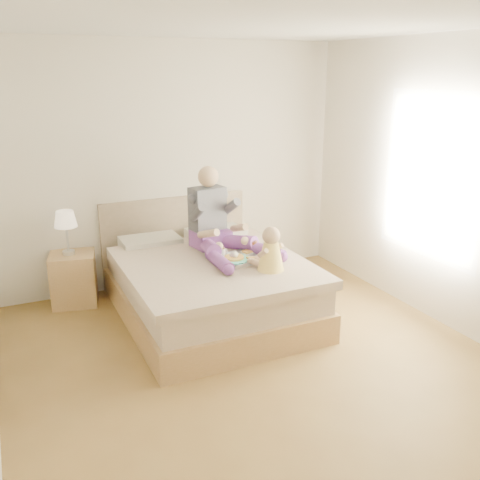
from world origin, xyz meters
name	(u,v)px	position (x,y,z in m)	size (l,w,h in m)	color
room	(265,187)	(0.08, 0.01, 1.51)	(4.02, 4.22, 2.71)	brown
bed	(207,283)	(0.00, 1.08, 0.32)	(1.70, 2.18, 1.00)	#977446
nightstand	(74,279)	(-1.19, 1.88, 0.28)	(0.53, 0.49, 0.55)	#977446
lamp	(66,222)	(-1.21, 1.88, 0.91)	(0.23, 0.23, 0.46)	silver
adult	(217,226)	(0.18, 1.23, 0.86)	(0.73, 1.09, 0.87)	#683482
tray	(242,256)	(0.28, 0.85, 0.64)	(0.56, 0.48, 0.14)	silver
baby	(270,252)	(0.39, 0.48, 0.78)	(0.30, 0.37, 0.41)	#FFD850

